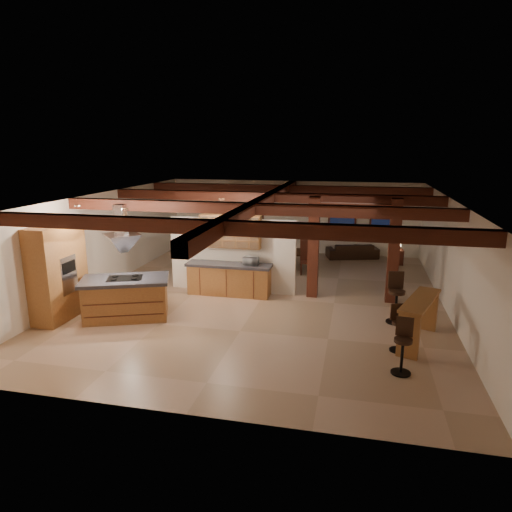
{
  "coord_description": "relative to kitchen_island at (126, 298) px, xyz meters",
  "views": [
    {
      "loc": [
        2.57,
        -12.22,
        4.29
      ],
      "look_at": [
        -0.28,
        0.5,
        1.11
      ],
      "focal_mm": 32.0,
      "sensor_mm": 36.0,
      "label": 1
    }
  ],
  "objects": [
    {
      "name": "pantry_cabinet",
      "position": [
        -1.64,
        -0.33,
        0.67
      ],
      "size": [
        0.67,
        1.6,
        2.4
      ],
      "color": "#A16A33",
      "rests_on": "ground"
    },
    {
      "name": "bar_stool_c",
      "position": [
        6.64,
        1.19,
        0.11
      ],
      "size": [
        0.44,
        0.46,
        1.26
      ],
      "color": "black",
      "rests_on": "ground"
    },
    {
      "name": "bar_stool_a",
      "position": [
        6.58,
        -1.49,
        0.02
      ],
      "size": [
        0.38,
        0.39,
        1.09
      ],
      "color": "black",
      "rests_on": "ground"
    },
    {
      "name": "dining_chairs",
      "position": [
        3.24,
        5.61,
        0.04
      ],
      "size": [
        1.92,
        1.92,
        1.12
      ],
      "color": "#3F1A0F",
      "rests_on": "ground"
    },
    {
      "name": "bar_counter",
      "position": [
        7.04,
        0.03,
        0.16
      ],
      "size": [
        1.11,
        2.0,
        1.02
      ],
      "color": "#A16A33",
      "rests_on": "ground"
    },
    {
      "name": "partition_wall",
      "position": [
        2.03,
        2.77,
        0.57
      ],
      "size": [
        3.8,
        0.18,
        2.2
      ],
      "primitive_type": "cube",
      "color": "white",
      "rests_on": "ground"
    },
    {
      "name": "upper_display_cabinet",
      "position": [
        2.03,
        2.58,
        1.32
      ],
      "size": [
        1.8,
        0.36,
        0.95
      ],
      "color": "#A16A33",
      "rests_on": "partition_wall"
    },
    {
      "name": "recessed_cans",
      "position": [
        0.5,
        0.33,
        2.34
      ],
      "size": [
        3.16,
        2.46,
        0.03
      ],
      "color": "silver",
      "rests_on": "room_walls"
    },
    {
      "name": "back_windows",
      "position": [
        5.83,
        8.2,
        0.97
      ],
      "size": [
        2.7,
        0.07,
        1.7
      ],
      "color": "#3F1A0F",
      "rests_on": "room_walls"
    },
    {
      "name": "side_table",
      "position": [
        7.11,
        7.13,
        -0.26
      ],
      "size": [
        0.45,
        0.45,
        0.55
      ],
      "primitive_type": "cube",
      "rotation": [
        0.0,
        0.0,
        0.02
      ],
      "color": "#3F1A0F",
      "rests_on": "ground"
    },
    {
      "name": "table_lamp",
      "position": [
        7.11,
        7.13,
        0.22
      ],
      "size": [
        0.25,
        0.25,
        0.29
      ],
      "color": "black",
      "rests_on": "side_table"
    },
    {
      "name": "microwave",
      "position": [
        2.69,
        2.38,
        0.52
      ],
      "size": [
        0.44,
        0.32,
        0.23
      ],
      "primitive_type": "imported",
      "rotation": [
        0.0,
        0.0,
        3.05
      ],
      "color": "#BABABE",
      "rests_on": "back_counter"
    },
    {
      "name": "timber_posts",
      "position": [
        5.53,
        2.77,
        1.23
      ],
      "size": [
        2.5,
        0.3,
        2.9
      ],
      "color": "#3F1A0F",
      "rests_on": "ground"
    },
    {
      "name": "framed_art",
      "position": [
        1.53,
        8.2,
        1.17
      ],
      "size": [
        0.65,
        0.05,
        0.85
      ],
      "color": "#3F1A0F",
      "rests_on": "room_walls"
    },
    {
      "name": "ground",
      "position": [
        3.03,
        2.27,
        -0.53
      ],
      "size": [
        12.0,
        12.0,
        0.0
      ],
      "primitive_type": "plane",
      "color": "tan",
      "rests_on": "ground"
    },
    {
      "name": "bar_stool_b",
      "position": [
        6.58,
        -0.47,
        -0.02
      ],
      "size": [
        0.37,
        0.38,
        1.01
      ],
      "color": "black",
      "rests_on": "ground"
    },
    {
      "name": "dining_table",
      "position": [
        3.24,
        5.61,
        -0.22
      ],
      "size": [
        1.94,
        1.27,
        0.63
      ],
      "primitive_type": "imported",
      "rotation": [
        0.0,
        0.0,
        0.15
      ],
      "color": "#3D200F",
      "rests_on": "ground"
    },
    {
      "name": "range_hood",
      "position": [
        0.0,
        0.0,
        1.25
      ],
      "size": [
        1.1,
        1.1,
        1.4
      ],
      "color": "silver",
      "rests_on": "room_walls"
    },
    {
      "name": "sofa",
      "position": [
        5.48,
        7.74,
        -0.25
      ],
      "size": [
        2.09,
        1.29,
        0.57
      ],
      "primitive_type": "imported",
      "rotation": [
        0.0,
        0.0,
        3.43
      ],
      "color": "black",
      "rests_on": "ground"
    },
    {
      "name": "room_walls",
      "position": [
        3.03,
        2.27,
        1.25
      ],
      "size": [
        12.0,
        12.0,
        12.0
      ],
      "color": "white",
      "rests_on": "ground"
    },
    {
      "name": "back_counter",
      "position": [
        2.03,
        2.38,
        -0.06
      ],
      "size": [
        2.5,
        0.66,
        0.94
      ],
      "color": "#A16A33",
      "rests_on": "ground"
    },
    {
      "name": "kitchen_island",
      "position": [
        0.0,
        0.0,
        0.0
      ],
      "size": [
        2.4,
        1.83,
        1.06
      ],
      "color": "#A16A33",
      "rests_on": "ground"
    },
    {
      "name": "ceiling_beams",
      "position": [
        3.03,
        2.27,
        2.23
      ],
      "size": [
        10.0,
        12.0,
        0.28
      ],
      "color": "#3F1A0F",
      "rests_on": "room_walls"
    }
  ]
}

